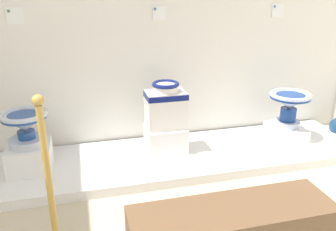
% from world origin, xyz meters
% --- Properties ---
extents(display_platform, '(3.75, 0.90, 0.09)m').
position_xyz_m(display_platform, '(2.14, 2.55, 0.04)').
color(display_platform, white).
rests_on(display_platform, ground_plane).
extents(plinth_block_squat_floral, '(0.35, 0.35, 0.23)m').
position_xyz_m(plinth_block_squat_floral, '(0.92, 2.56, 0.20)').
color(plinth_block_squat_floral, white).
rests_on(plinth_block_squat_floral, display_platform).
extents(antique_toilet_squat_floral, '(0.38, 0.38, 0.29)m').
position_xyz_m(antique_toilet_squat_floral, '(0.92, 2.56, 0.51)').
color(antique_toilet_squat_floral, silver).
rests_on(antique_toilet_squat_floral, plinth_block_squat_floral).
extents(plinth_block_tall_cobalt, '(0.37, 0.31, 0.24)m').
position_xyz_m(plinth_block_tall_cobalt, '(2.13, 2.65, 0.21)').
color(plinth_block_tall_cobalt, white).
rests_on(plinth_block_tall_cobalt, display_platform).
extents(antique_toilet_tall_cobalt, '(0.37, 0.25, 0.43)m').
position_xyz_m(antique_toilet_tall_cobalt, '(2.13, 2.65, 0.54)').
color(antique_toilet_tall_cobalt, white).
rests_on(antique_toilet_tall_cobalt, plinth_block_tall_cobalt).
extents(plinth_block_pale_glazed, '(0.31, 0.39, 0.13)m').
position_xyz_m(plinth_block_pale_glazed, '(3.41, 2.63, 0.15)').
color(plinth_block_pale_glazed, white).
rests_on(plinth_block_pale_glazed, display_platform).
extents(antique_toilet_pale_glazed, '(0.41, 0.41, 0.36)m').
position_xyz_m(antique_toilet_pale_glazed, '(3.41, 2.63, 0.47)').
color(antique_toilet_pale_glazed, '#B2BDD7').
rests_on(antique_toilet_pale_glazed, plinth_block_pale_glazed).
extents(info_placard_first, '(0.14, 0.01, 0.14)m').
position_xyz_m(info_placard_first, '(0.89, 3.01, 1.33)').
color(info_placard_first, white).
extents(info_placard_second, '(0.13, 0.01, 0.12)m').
position_xyz_m(info_placard_second, '(2.16, 3.01, 1.33)').
color(info_placard_second, white).
extents(info_placard_third, '(0.13, 0.01, 0.13)m').
position_xyz_m(info_placard_third, '(3.40, 3.01, 1.33)').
color(info_placard_third, white).
extents(stanchion_post_near_left, '(0.23, 0.23, 1.03)m').
position_xyz_m(stanchion_post_near_left, '(1.16, 1.59, 0.34)').
color(stanchion_post_near_left, gold).
rests_on(stanchion_post_near_left, ground_plane).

